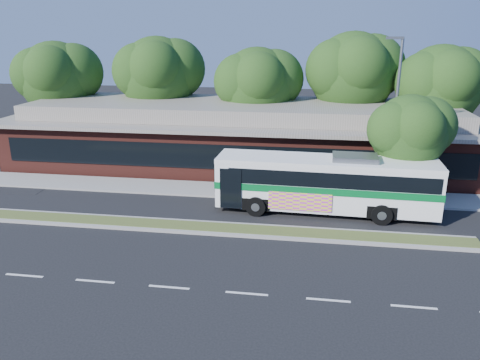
{
  "coord_description": "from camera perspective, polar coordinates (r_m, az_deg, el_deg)",
  "views": [
    {
      "loc": [
        5.04,
        -20.18,
        9.37
      ],
      "look_at": [
        1.6,
        2.54,
        2.0
      ],
      "focal_mm": 35.0,
      "sensor_mm": 36.0,
      "label": 1
    }
  ],
  "objects": [
    {
      "name": "sidewalk_tree",
      "position": [
        27.08,
        20.5,
        5.65
      ],
      "size": [
        4.56,
        4.09,
        6.16
      ],
      "color": "black",
      "rests_on": "ground"
    },
    {
      "name": "tree_bg_a",
      "position": [
        40.55,
        -20.83,
        11.7
      ],
      "size": [
        6.47,
        5.8,
        8.63
      ],
      "color": "black",
      "rests_on": "ground"
    },
    {
      "name": "median_strip",
      "position": [
        23.31,
        -4.64,
        -5.78
      ],
      "size": [
        26.0,
        1.1,
        0.15
      ],
      "primitive_type": "cube",
      "color": "#485021",
      "rests_on": "ground"
    },
    {
      "name": "plaza_building",
      "position": [
        34.32,
        -0.04,
        5.6
      ],
      "size": [
        33.2,
        11.2,
        4.45
      ],
      "color": "#57221B",
      "rests_on": "ground"
    },
    {
      "name": "tree_bg_b",
      "position": [
        38.27,
        -9.32,
        12.72
      ],
      "size": [
        6.69,
        6.0,
        9.0
      ],
      "color": "black",
      "rests_on": "ground"
    },
    {
      "name": "transit_bus",
      "position": [
        25.16,
        10.51,
        -0.02
      ],
      "size": [
        11.64,
        3.01,
        3.24
      ],
      "rotation": [
        0.0,
        0.0,
        -0.04
      ],
      "color": "white",
      "rests_on": "ground"
    },
    {
      "name": "sidewalk",
      "position": [
        28.61,
        -2.02,
        -1.22
      ],
      "size": [
        44.0,
        2.6,
        0.12
      ],
      "primitive_type": "cube",
      "color": "gray",
      "rests_on": "ground"
    },
    {
      "name": "tree_bg_d",
      "position": [
        36.61,
        14.26,
        12.63
      ],
      "size": [
        6.91,
        6.2,
        9.37
      ],
      "color": "black",
      "rests_on": "ground"
    },
    {
      "name": "tree_bg_e",
      "position": [
        36.72,
        23.78,
        10.64
      ],
      "size": [
        6.47,
        5.8,
        8.5
      ],
      "color": "black",
      "rests_on": "ground"
    },
    {
      "name": "lamp_post",
      "position": [
        26.94,
        18.3,
        7.35
      ],
      "size": [
        0.93,
        0.18,
        9.07
      ],
      "color": "slate",
      "rests_on": "ground"
    },
    {
      "name": "ground",
      "position": [
        22.81,
        -4.98,
        -6.54
      ],
      "size": [
        120.0,
        120.0,
        0.0
      ],
      "primitive_type": "plane",
      "color": "black",
      "rests_on": "ground"
    },
    {
      "name": "tree_bg_c",
      "position": [
        35.7,
        2.76,
        11.69
      ],
      "size": [
        6.24,
        5.6,
        8.26
      ],
      "color": "black",
      "rests_on": "ground"
    }
  ]
}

